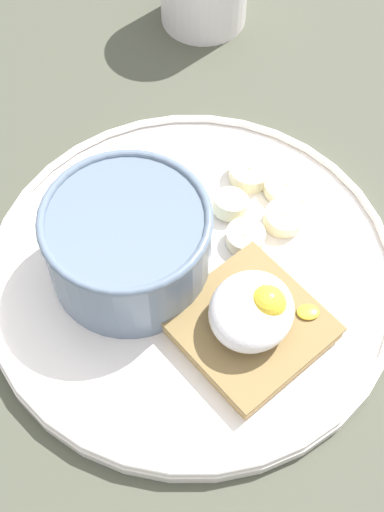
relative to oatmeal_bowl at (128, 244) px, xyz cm
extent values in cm
cube|color=#47493B|center=(-1.84, 3.96, -5.15)|extent=(120.00, 120.00, 2.00)
cylinder|color=white|center=(-1.84, 3.96, -3.65)|extent=(29.76, 29.76, 1.00)
torus|color=white|center=(-1.84, 3.96, -2.85)|extent=(29.56, 29.56, 0.60)
cylinder|color=slate|center=(0.00, 0.00, -0.05)|extent=(11.39, 11.39, 6.19)
torus|color=slate|center=(0.00, 0.00, 3.04)|extent=(11.59, 11.59, 0.60)
cylinder|color=#BA677A|center=(0.00, 0.00, -0.78)|extent=(9.99, 9.99, 4.35)
ellipsoid|color=#BA677A|center=(0.00, 0.00, 1.20)|extent=(9.49, 9.49, 1.20)
ellipsoid|color=#977351|center=(0.23, -0.02, 1.46)|extent=(1.35, 1.41, 0.51)
ellipsoid|color=tan|center=(2.30, 0.91, 1.54)|extent=(1.92, 1.74, 0.69)
ellipsoid|color=#CCB494|center=(-1.09, 3.11, 1.45)|extent=(1.21, 1.37, 0.49)
ellipsoid|color=tan|center=(-1.53, 1.95, 1.54)|extent=(1.85, 1.52, 0.68)
cube|color=olive|center=(0.59, 9.63, -1.92)|extent=(11.90, 11.90, 0.30)
cube|color=tan|center=(0.59, 9.63, -2.49)|extent=(11.67, 11.67, 1.33)
ellipsoid|color=white|center=(0.59, 9.63, -0.22)|extent=(6.01, 5.52, 3.21)
sphere|color=yellow|center=(0.06, 10.44, 0.61)|extent=(2.52, 2.52, 2.52)
ellipsoid|color=yellow|center=(-1.46, 12.80, -1.62)|extent=(1.85, 1.95, 0.36)
cylinder|color=#F7F1C0|center=(-7.97, 4.40, -2.44)|extent=(3.26, 3.12, 1.64)
cylinder|color=#C1BC96|center=(-7.97, 4.40, -1.85)|extent=(0.57, 0.56, 0.20)
cylinder|color=#F3E8B8|center=(-11.52, 3.91, -2.46)|extent=(4.82, 4.83, 1.45)
cylinder|color=#BEB58F|center=(-11.52, 3.91, -1.79)|extent=(0.86, 0.87, 0.14)
cylinder|color=#F3E9B9|center=(-8.71, 8.06, -2.47)|extent=(3.67, 3.74, 1.49)
cylinder|color=#BEB690|center=(-8.71, 8.06, -1.84)|extent=(0.66, 0.66, 0.16)
cylinder|color=#F9ECBD|center=(-11.69, 6.96, -2.64)|extent=(3.88, 3.92, 1.10)
cylinder|color=#C2B893|center=(-11.69, 6.96, -2.18)|extent=(0.70, 0.70, 0.15)
cylinder|color=beige|center=(-5.87, 6.25, -2.55)|extent=(3.99, 3.98, 1.25)
cylinder|color=#BBAD8E|center=(-5.87, 6.25, -1.97)|extent=(0.72, 0.71, 0.14)
camera|label=1|loc=(21.39, 16.30, 40.90)|focal=50.00mm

